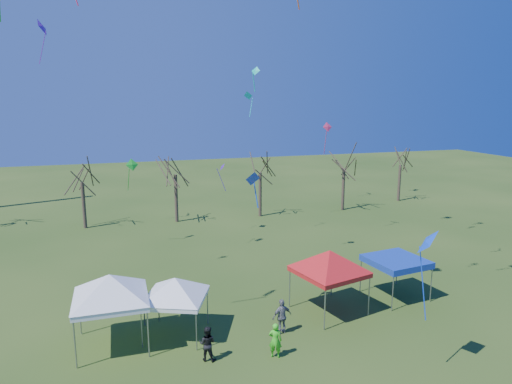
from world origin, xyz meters
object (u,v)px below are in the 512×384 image
person_dark (207,344)px  person_green (275,340)px  tree_5 (401,152)px  tent_blue (396,262)px  tree_1 (81,166)px  person_grey (282,316)px  tree_4 (345,154)px  tent_white_mid (175,282)px  tent_red (330,255)px  tent_white_west (109,279)px  tree_3 (260,157)px  tree_2 (175,157)px

person_dark → person_green: (3.04, -0.67, 0.02)m
tree_5 → tent_blue: (-15.84, -22.87, -3.51)m
tree_1 → person_grey: size_ratio=4.13×
tree_4 → tent_white_mid: tree_4 is taller
tent_red → tent_blue: size_ratio=1.32×
tent_white_west → person_dark: (4.09, -2.62, -2.56)m
tent_white_west → person_grey: (8.19, -1.32, -2.47)m
tree_3 → tree_4: size_ratio=1.00×
person_dark → person_green: 3.11m
tree_1 → tree_3: 16.81m
tree_3 → tent_white_mid: 24.57m
tree_1 → tent_white_west: size_ratio=1.59×
tent_white_west → person_green: bearing=-24.7°
tree_4 → person_grey: bearing=-124.0°
tree_3 → tent_blue: bearing=-84.9°
tree_2 → tent_white_mid: size_ratio=2.20×
tree_5 → person_green: 37.03m
tent_white_mid → tent_red: (8.47, 0.14, 0.48)m
tree_2 → person_grey: size_ratio=4.48×
tent_red → person_dark: (-7.43, -2.83, -2.53)m
tree_4 → person_dark: 31.59m
tree_3 → tent_red: 21.79m
tree_3 → person_dark: bearing=-112.9°
tree_3 → tent_white_mid: (-11.30, -21.58, -3.22)m
tree_1 → person_grey: tree_1 is taller
tree_4 → person_green: bearing=-123.6°
person_grey → person_green: (-1.06, -1.97, -0.08)m
tent_white_mid → tent_white_west: bearing=-178.7°
tree_5 → person_grey: size_ratio=4.09×
tent_blue → person_dark: bearing=-164.3°
tent_white_west → tent_blue: (16.21, 0.79, -1.15)m
tree_5 → tent_white_mid: (-28.99, -23.60, -2.87)m
tree_5 → tent_white_west: tree_5 is taller
tree_1 → person_dark: 26.19m
person_green → tent_white_mid: bearing=-14.4°
person_dark → person_grey: size_ratio=0.90×
tent_red → tent_blue: 4.85m
tent_red → tent_blue: tent_red is taller
tent_white_mid → person_grey: 5.67m
tent_white_mid → tent_blue: bearing=3.2°
tent_white_mid → tent_blue: 13.19m
tree_5 → tent_blue: tree_5 is taller
tent_white_west → person_grey: bearing=-9.1°
tree_4 → person_dark: tree_4 is taller
tent_white_mid → tent_blue: tent_white_mid is taller
tree_4 → tree_1: bearing=178.6°
tree_1 → tree_3: tree_3 is taller
tree_2 → tree_3: 8.41m
person_dark → tent_white_mid: bearing=-42.6°
tree_4 → tent_red: 24.75m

